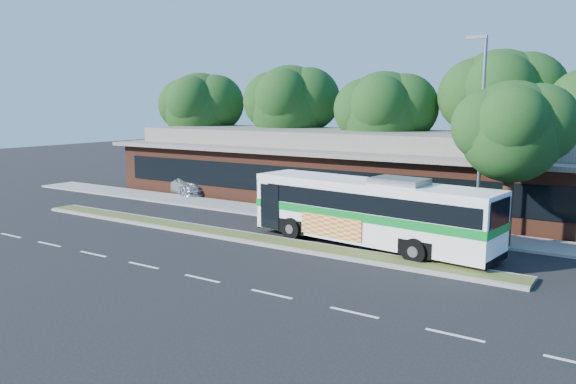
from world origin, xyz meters
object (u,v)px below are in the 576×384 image
object	(u,v)px
lamp_post	(480,132)
transit_bus	(371,207)
sedan	(185,183)
sidewalk_tree	(520,130)

from	to	relation	value
lamp_post	transit_bus	world-z (taller)	lamp_post
sedan	sidewalk_tree	world-z (taller)	sidewalk_tree
lamp_post	sidewalk_tree	bearing A→B (deg)	-16.69
transit_bus	sedan	distance (m)	18.24
sidewalk_tree	lamp_post	bearing A→B (deg)	163.31
transit_bus	sidewalk_tree	world-z (taller)	sidewalk_tree
lamp_post	sedan	xyz separation A→B (m)	(-20.56, 2.82, -4.16)
lamp_post	transit_bus	size ratio (longest dim) A/B	0.80
transit_bus	sidewalk_tree	distance (m)	6.95
lamp_post	sedan	distance (m)	21.16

